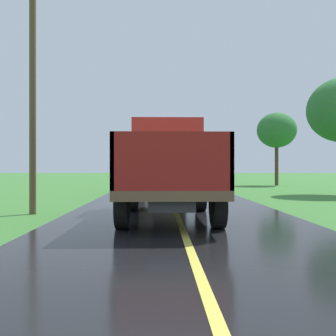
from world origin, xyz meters
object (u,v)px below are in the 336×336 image
Objects in this scene: banana_truck_near at (168,166)px; roadside_tree_mid_right at (277,130)px; utility_pole_roadside at (33,85)px; banana_truck_far at (160,167)px.

roadside_tree_mid_right is (9.08, 18.63, 2.92)m from banana_truck_near.
utility_pole_roadside is 22.22m from roadside_tree_mid_right.
banana_truck_far is (-0.19, 9.55, 0.00)m from banana_truck_near.
banana_truck_near is 4.83m from utility_pole_roadside.
utility_pole_roadside is (-3.89, -8.82, 2.47)m from banana_truck_far.
utility_pole_roadside reaches higher than banana_truck_near.
banana_truck_far is at bearing -135.59° from roadside_tree_mid_right.
banana_truck_near is 9.55m from banana_truck_far.
banana_truck_near is 20.93m from roadside_tree_mid_right.
banana_truck_far is at bearing 91.15° from banana_truck_near.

